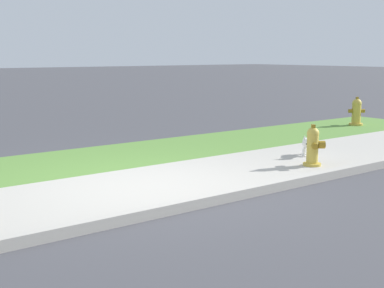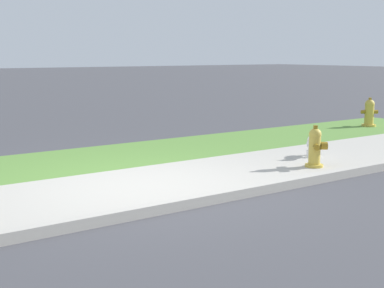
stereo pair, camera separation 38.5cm
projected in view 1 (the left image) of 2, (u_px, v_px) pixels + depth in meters
ground_plane at (147, 187)px, 7.00m from camera, size 120.00×120.00×0.00m
sidewalk_pavement at (147, 187)px, 7.00m from camera, size 18.00×2.14×0.01m
grass_verge at (76, 161)px, 8.67m from camera, size 18.00×2.13×0.01m
street_curb at (201, 201)px, 6.09m from camera, size 18.00×0.16×0.12m
fire_hydrant_at_driveway at (356, 112)px, 12.99m from camera, size 0.38×0.37×0.69m
fire_hydrant_near_corner at (313, 147)px, 8.25m from camera, size 0.33×0.34×0.65m
small_white_dog at (307, 143)px, 9.08m from camera, size 0.42×0.37×0.38m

